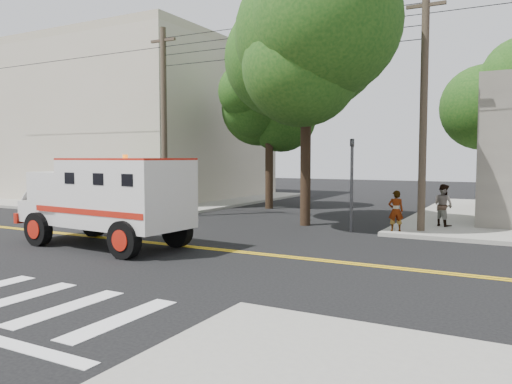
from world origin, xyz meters
The scene contains 14 objects.
ground centered at (0.00, 0.00, 0.00)m, with size 100.00×100.00×0.00m, color black.
sidewalk_nw centered at (-13.50, 13.50, 0.07)m, with size 17.00×17.00×0.15m, color gray.
building_left centered at (-15.50, 15.00, 5.15)m, with size 16.00×14.00×10.00m, color #B3AA93.
utility_pole_left centered at (-5.60, 6.00, 4.50)m, with size 0.28×0.28×9.00m, color #382D23.
utility_pole_right centered at (6.30, 6.20, 4.50)m, with size 0.28×0.28×9.00m, color #382D23.
tree_main centered at (1.94, 6.21, 7.20)m, with size 6.08×5.70×9.85m.
tree_left centered at (-2.68, 11.79, 5.73)m, with size 4.48×4.20×7.70m.
tree_right centered at (8.84, 15.77, 6.09)m, with size 4.80×4.50×8.20m.
traffic_signal centered at (3.80, 5.60, 2.23)m, with size 0.15×0.18×3.60m.
accessibility_sign centered at (-6.20, 6.17, 1.37)m, with size 0.45×0.10×2.02m.
palm_planter centered at (-7.44, 6.62, 1.65)m, with size 3.52×2.63×2.36m.
armored_truck centered at (-2.12, -1.21, 1.63)m, with size 6.44×2.92×2.86m.
pedestrian_a centered at (5.50, 5.59, 0.91)m, with size 0.55×0.36×1.52m, color gray.
pedestrian_b centered at (6.85, 7.87, 0.99)m, with size 0.81×0.63×1.67m, color gray.
Camera 1 is at (9.65, -13.02, 2.89)m, focal length 35.00 mm.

